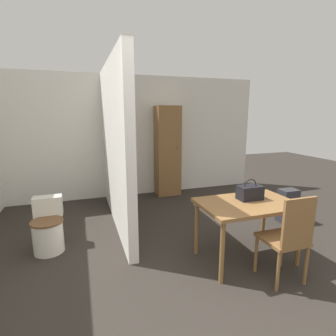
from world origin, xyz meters
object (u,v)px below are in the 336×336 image
wooden_chair (288,236)px  handbag (250,192)px  dining_table (247,209)px  space_heater (288,206)px  toilet (48,229)px  wooden_cabinet (168,151)px

wooden_chair → handbag: size_ratio=3.33×
dining_table → wooden_chair: bearing=-75.0°
space_heater → toilet: bearing=175.9°
wooden_cabinet → handbag: bearing=-87.3°
toilet → wooden_cabinet: bearing=38.7°
dining_table → space_heater: bearing=29.6°
wooden_chair → toilet: 2.85m
wooden_chair → wooden_cabinet: size_ratio=0.51×
wooden_chair → space_heater: bearing=47.4°
handbag → wooden_cabinet: bearing=92.7°
dining_table → handbag: size_ratio=3.91×
toilet → wooden_chair: bearing=-32.3°
toilet → handbag: handbag is taller
toilet → handbag: size_ratio=2.29×
handbag → dining_table: bearing=-133.9°
toilet → wooden_cabinet: 2.92m
toilet → space_heater: (3.59, -0.26, -0.01)m
dining_table → space_heater: dining_table is taller
dining_table → wooden_chair: 0.54m
dining_table → wooden_chair: wooden_chair is taller
dining_table → toilet: dining_table is taller
dining_table → space_heater: 1.57m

